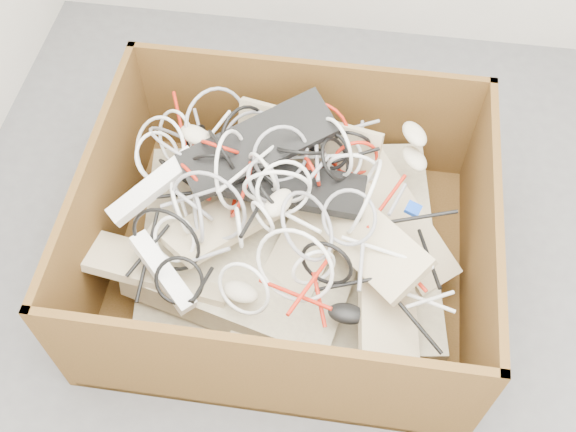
# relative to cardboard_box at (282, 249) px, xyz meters

# --- Properties ---
(ground) EXTENTS (3.00, 3.00, 0.00)m
(ground) POSITION_rel_cardboard_box_xyz_m (0.27, -0.20, -0.13)
(ground) COLOR #4C4C4E
(ground) RESTS_ON ground
(room_shell) EXTENTS (3.04, 3.04, 2.50)m
(room_shell) POSITION_rel_cardboard_box_xyz_m (0.27, -0.20, 1.12)
(room_shell) COLOR #B9B5AC
(room_shell) RESTS_ON ground
(cardboard_box) EXTENTS (1.24, 1.03, 0.52)m
(cardboard_box) POSITION_rel_cardboard_box_xyz_m (0.00, 0.00, 0.00)
(cardboard_box) COLOR #422E10
(cardboard_box) RESTS_ON ground
(keyboard_pile) EXTENTS (1.23, 0.92, 0.39)m
(keyboard_pile) POSITION_rel_cardboard_box_xyz_m (0.03, 0.03, 0.16)
(keyboard_pile) COLOR tan
(keyboard_pile) RESTS_ON cardboard_box
(mice_scatter) EXTENTS (0.87, 0.72, 0.24)m
(mice_scatter) POSITION_rel_cardboard_box_xyz_m (0.04, 0.06, 0.23)
(mice_scatter) COLOR beige
(mice_scatter) RESTS_ON keyboard_pile
(power_strip_left) EXTENTS (0.27, 0.28, 0.13)m
(power_strip_left) POSITION_rel_cardboard_box_xyz_m (-0.41, 0.02, 0.24)
(power_strip_left) COLOR white
(power_strip_left) RESTS_ON keyboard_pile
(power_strip_right) EXTENTS (0.25, 0.23, 0.09)m
(power_strip_right) POSITION_rel_cardboard_box_xyz_m (-0.32, -0.25, 0.19)
(power_strip_right) COLOR white
(power_strip_right) RESTS_ON keyboard_pile
(vga_plug) EXTENTS (0.06, 0.05, 0.03)m
(vga_plug) POSITION_rel_cardboard_box_xyz_m (0.40, 0.05, 0.24)
(vga_plug) COLOR #0C39B7
(vga_plug) RESTS_ON keyboard_pile
(cable_tangle) EXTENTS (1.08, 0.82, 0.40)m
(cable_tangle) POSITION_rel_cardboard_box_xyz_m (-0.09, 0.07, 0.27)
(cable_tangle) COLOR black
(cable_tangle) RESTS_ON keyboard_pile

